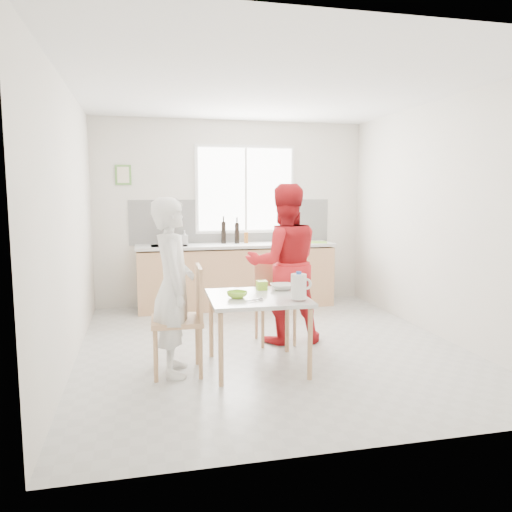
{
  "coord_description": "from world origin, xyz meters",
  "views": [
    {
      "loc": [
        -1.33,
        -5.07,
        1.66
      ],
      "look_at": [
        -0.11,
        0.2,
        0.97
      ],
      "focal_mm": 35.0,
      "sensor_mm": 36.0,
      "label": 1
    }
  ],
  "objects_px": {
    "person_white": "(173,287)",
    "bowl_green": "(237,295)",
    "chair_far": "(274,298)",
    "wine_bottle_b": "(237,233)",
    "chair_left": "(185,315)",
    "bowl_white": "(282,287)",
    "wine_bottle_a": "(224,232)",
    "person_red": "(284,264)",
    "dining_table": "(257,303)",
    "milk_jug": "(299,286)"
  },
  "relations": [
    {
      "from": "person_red",
      "to": "dining_table",
      "type": "bearing_deg",
      "value": 59.74
    },
    {
      "from": "person_white",
      "to": "bowl_white",
      "type": "relative_size",
      "value": 7.01
    },
    {
      "from": "person_white",
      "to": "chair_left",
      "type": "bearing_deg",
      "value": -90.0
    },
    {
      "from": "chair_left",
      "to": "wine_bottle_b",
      "type": "bearing_deg",
      "value": 161.17
    },
    {
      "from": "person_white",
      "to": "bowl_green",
      "type": "bearing_deg",
      "value": -94.97
    },
    {
      "from": "dining_table",
      "to": "bowl_white",
      "type": "distance_m",
      "value": 0.4
    },
    {
      "from": "person_white",
      "to": "milk_jug",
      "type": "height_order",
      "value": "person_white"
    },
    {
      "from": "dining_table",
      "to": "wine_bottle_a",
      "type": "height_order",
      "value": "wine_bottle_a"
    },
    {
      "from": "chair_far",
      "to": "bowl_green",
      "type": "height_order",
      "value": "chair_far"
    },
    {
      "from": "dining_table",
      "to": "chair_left",
      "type": "xyz_separation_m",
      "value": [
        -0.67,
        0.02,
        -0.08
      ]
    },
    {
      "from": "bowl_white",
      "to": "person_red",
      "type": "bearing_deg",
      "value": 71.67
    },
    {
      "from": "bowl_green",
      "to": "bowl_white",
      "type": "xyz_separation_m",
      "value": [
        0.51,
        0.28,
        -0.0
      ]
    },
    {
      "from": "chair_far",
      "to": "wine_bottle_b",
      "type": "bearing_deg",
      "value": 94.06
    },
    {
      "from": "bowl_white",
      "to": "wine_bottle_b",
      "type": "relative_size",
      "value": 0.77
    },
    {
      "from": "wine_bottle_a",
      "to": "dining_table",
      "type": "bearing_deg",
      "value": -92.62
    },
    {
      "from": "bowl_white",
      "to": "wine_bottle_a",
      "type": "height_order",
      "value": "wine_bottle_a"
    },
    {
      "from": "person_white",
      "to": "bowl_green",
      "type": "distance_m",
      "value": 0.58
    },
    {
      "from": "wine_bottle_a",
      "to": "chair_far",
      "type": "bearing_deg",
      "value": -82.14
    },
    {
      "from": "chair_left",
      "to": "bowl_white",
      "type": "relative_size",
      "value": 4.31
    },
    {
      "from": "dining_table",
      "to": "person_red",
      "type": "bearing_deg",
      "value": 57.79
    },
    {
      "from": "person_red",
      "to": "person_white",
      "type": "bearing_deg",
      "value": 32.43
    },
    {
      "from": "chair_left",
      "to": "milk_jug",
      "type": "distance_m",
      "value": 1.07
    },
    {
      "from": "person_white",
      "to": "wine_bottle_a",
      "type": "distance_m",
      "value": 2.8
    },
    {
      "from": "person_red",
      "to": "bowl_green",
      "type": "bearing_deg",
      "value": 51.74
    },
    {
      "from": "person_red",
      "to": "bowl_green",
      "type": "xyz_separation_m",
      "value": [
        -0.68,
        -0.81,
        -0.15
      ]
    },
    {
      "from": "chair_left",
      "to": "milk_jug",
      "type": "bearing_deg",
      "value": 74.34
    },
    {
      "from": "chair_far",
      "to": "bowl_white",
      "type": "xyz_separation_m",
      "value": [
        -0.07,
        -0.57,
        0.23
      ]
    },
    {
      "from": "bowl_white",
      "to": "milk_jug",
      "type": "relative_size",
      "value": 0.93
    },
    {
      "from": "bowl_green",
      "to": "wine_bottle_a",
      "type": "relative_size",
      "value": 0.59
    },
    {
      "from": "chair_far",
      "to": "person_white",
      "type": "distance_m",
      "value": 1.43
    },
    {
      "from": "chair_left",
      "to": "person_red",
      "type": "relative_size",
      "value": 0.57
    },
    {
      "from": "chair_far",
      "to": "milk_jug",
      "type": "xyz_separation_m",
      "value": [
        -0.06,
        -1.1,
        0.34
      ]
    },
    {
      "from": "chair_far",
      "to": "milk_jug",
      "type": "height_order",
      "value": "milk_jug"
    },
    {
      "from": "chair_left",
      "to": "bowl_white",
      "type": "xyz_separation_m",
      "value": [
        0.98,
        0.22,
        0.18
      ]
    },
    {
      "from": "chair_left",
      "to": "milk_jug",
      "type": "xyz_separation_m",
      "value": [
        0.99,
        -0.31,
        0.28
      ]
    },
    {
      "from": "chair_far",
      "to": "bowl_green",
      "type": "distance_m",
      "value": 1.05
    },
    {
      "from": "dining_table",
      "to": "wine_bottle_a",
      "type": "relative_size",
      "value": 2.91
    },
    {
      "from": "chair_far",
      "to": "person_white",
      "type": "relative_size",
      "value": 0.55
    },
    {
      "from": "bowl_green",
      "to": "bowl_white",
      "type": "distance_m",
      "value": 0.58
    },
    {
      "from": "dining_table",
      "to": "milk_jug",
      "type": "height_order",
      "value": "milk_jug"
    },
    {
      "from": "person_white",
      "to": "bowl_white",
      "type": "height_order",
      "value": "person_white"
    },
    {
      "from": "bowl_white",
      "to": "wine_bottle_a",
      "type": "relative_size",
      "value": 0.72
    },
    {
      "from": "dining_table",
      "to": "wine_bottle_b",
      "type": "bearing_deg",
      "value": 83.22
    },
    {
      "from": "person_white",
      "to": "person_red",
      "type": "xyz_separation_m",
      "value": [
        1.26,
        0.74,
        0.07
      ]
    },
    {
      "from": "chair_left",
      "to": "milk_jug",
      "type": "height_order",
      "value": "chair_left"
    },
    {
      "from": "chair_far",
      "to": "wine_bottle_a",
      "type": "bearing_deg",
      "value": 99.82
    },
    {
      "from": "dining_table",
      "to": "wine_bottle_a",
      "type": "distance_m",
      "value": 2.7
    },
    {
      "from": "dining_table",
      "to": "chair_left",
      "type": "bearing_deg",
      "value": 178.04
    },
    {
      "from": "person_white",
      "to": "wine_bottle_a",
      "type": "relative_size",
      "value": 5.05
    },
    {
      "from": "bowl_green",
      "to": "milk_jug",
      "type": "relative_size",
      "value": 0.77
    }
  ]
}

